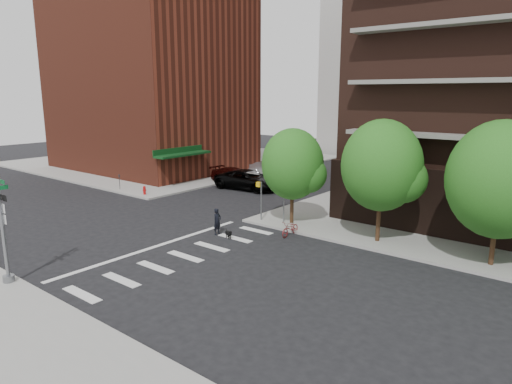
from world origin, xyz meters
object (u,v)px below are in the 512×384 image
at_px(traffic_signal, 3,228).
at_px(parked_car_silver, 270,169).
at_px(parked_car_black, 249,180).
at_px(scooter, 290,228).
at_px(parked_car_maroon, 234,176).
at_px(fire_hydrant, 144,190).
at_px(dog_walker, 217,222).

distance_m(traffic_signal, parked_car_silver, 30.77).
distance_m(parked_car_black, scooter, 14.05).
bearing_deg(parked_car_maroon, parked_car_black, -108.00).
distance_m(fire_hydrant, dog_walker, 12.74).
relative_size(traffic_signal, dog_walker, 3.67).
bearing_deg(fire_hydrant, dog_walker, -17.77).
height_order(fire_hydrant, parked_car_black, parked_car_black).
bearing_deg(traffic_signal, dog_walker, 79.56).
xyz_separation_m(traffic_signal, dog_walker, (2.10, 11.41, -1.88)).
height_order(fire_hydrant, scooter, scooter).
xyz_separation_m(traffic_signal, parked_car_silver, (-7.73, 29.72, -1.95)).
bearing_deg(parked_car_black, traffic_signal, -173.41).
bearing_deg(parked_car_silver, parked_car_black, -157.22).
bearing_deg(parked_car_black, dog_walker, -154.14).
distance_m(parked_car_maroon, scooter, 16.84).
xyz_separation_m(fire_hydrant, dog_walker, (12.13, -3.89, 0.27)).
relative_size(parked_car_maroon, dog_walker, 3.18).
bearing_deg(dog_walker, parked_car_silver, 26.18).
relative_size(fire_hydrant, scooter, 0.42).
xyz_separation_m(fire_hydrant, parked_car_black, (5.00, 7.70, 0.32)).
bearing_deg(scooter, parked_car_black, 136.34).
height_order(parked_car_maroon, scooter, parked_car_maroon).
xyz_separation_m(parked_car_silver, scooter, (13.48, -15.73, -0.29)).
height_order(traffic_signal, scooter, traffic_signal).
bearing_deg(fire_hydrant, parked_car_black, 56.99).
relative_size(parked_car_maroon, scooter, 2.95).
bearing_deg(parked_car_maroon, traffic_signal, -158.18).
height_order(parked_car_black, scooter, parked_car_black).
bearing_deg(parked_car_maroon, parked_car_silver, 4.03).
relative_size(scooter, dog_walker, 1.08).
bearing_deg(parked_car_silver, dog_walker, -150.85).
bearing_deg(scooter, traffic_signal, -116.13).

